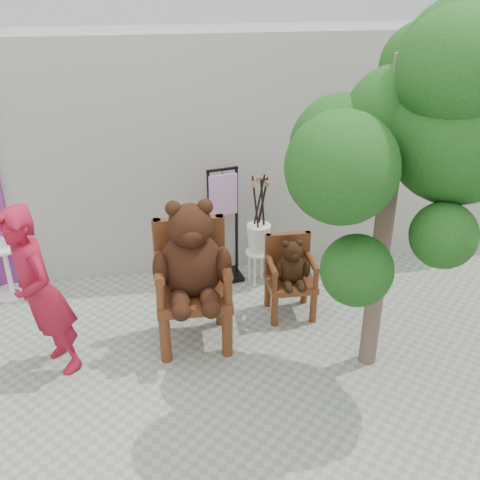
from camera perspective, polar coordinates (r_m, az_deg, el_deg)
The scene contains 9 objects.
ground_plane at distance 5.49m, azimuth -0.70°, elevation -16.33°, with size 60.00×60.00×0.00m, color gray.
back_wall at distance 7.44m, azimuth -4.16°, elevation 9.10°, with size 9.00×1.00×3.00m, color #A9A79E.
chair_big at distance 5.77m, azimuth -4.93°, elevation -2.56°, with size 0.80×0.87×1.66m.
chair_small at distance 6.42m, azimuth 5.17°, elevation -2.99°, with size 0.54×0.52×0.96m.
person at distance 5.66m, azimuth -19.65°, elevation -5.11°, with size 0.66×0.44×1.82m, color maroon.
cafe_table at distance 7.39m, azimuth -22.66°, elevation -2.10°, with size 0.60×0.60×0.70m.
display_stand at distance 7.07m, azimuth -1.70°, elevation 0.16°, with size 0.51×0.44×1.51m.
stool_bucket at distance 6.96m, azimuth 1.91°, elevation 0.24°, with size 0.32×0.32×1.45m.
tree at distance 4.98m, azimuth 17.94°, elevation 11.72°, with size 2.24×1.70×3.54m.
Camera 1 is at (-0.54, -3.97, 3.76)m, focal length 42.00 mm.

